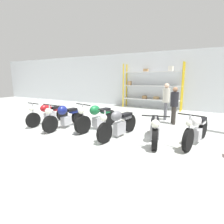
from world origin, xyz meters
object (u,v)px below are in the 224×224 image
at_px(motorcycle_grey, 118,123).
at_px(motorcycle_black, 155,128).
at_px(person_near_rack, 174,103).
at_px(motorcycle_blue, 64,117).
at_px(motorcycle_red, 49,113).
at_px(motorcycle_white, 197,129).
at_px(person_browsing, 166,98).
at_px(shelving_rack, 152,85).
at_px(motorcycle_green, 97,117).

relative_size(motorcycle_grey, motorcycle_black, 1.05).
distance_m(motorcycle_grey, person_near_rack, 2.99).
bearing_deg(motorcycle_black, motorcycle_blue, -100.46).
bearing_deg(motorcycle_red, motorcycle_black, 95.31).
xyz_separation_m(motorcycle_grey, motorcycle_white, (2.34, 0.53, -0.01)).
relative_size(motorcycle_white, person_browsing, 1.19).
relative_size(person_browsing, person_near_rack, 1.08).
bearing_deg(motorcycle_blue, motorcycle_white, 100.68).
distance_m(motorcycle_red, person_near_rack, 5.42).
height_order(shelving_rack, person_browsing, shelving_rack).
distance_m(motorcycle_green, person_browsing, 3.54).
relative_size(motorcycle_red, motorcycle_black, 1.05).
height_order(motorcycle_green, motorcycle_black, motorcycle_green).
bearing_deg(person_browsing, person_near_rack, 119.26).
bearing_deg(motorcycle_white, motorcycle_red, -73.04).
xyz_separation_m(motorcycle_black, motorcycle_white, (1.16, 0.33, 0.05)).
height_order(motorcycle_green, person_near_rack, person_near_rack).
distance_m(motorcycle_grey, motorcycle_black, 1.19).
relative_size(motorcycle_green, motorcycle_black, 1.05).
bearing_deg(person_near_rack, person_browsing, -82.15).
relative_size(motorcycle_black, person_browsing, 1.16).
bearing_deg(motorcycle_green, motorcycle_black, 96.37).
height_order(motorcycle_grey, motorcycle_black, motorcycle_grey).
bearing_deg(person_near_rack, shelving_rack, -88.28).
xyz_separation_m(motorcycle_green, motorcycle_black, (2.30, -0.21, -0.06)).
bearing_deg(motorcycle_black, person_browsing, 170.92).
distance_m(shelving_rack, motorcycle_white, 6.32).
xyz_separation_m(shelving_rack, motorcycle_black, (1.79, -5.82, -1.08)).
relative_size(shelving_rack, motorcycle_red, 1.81).
bearing_deg(motorcycle_black, motorcycle_red, -104.12).
relative_size(shelving_rack, motorcycle_black, 1.89).
distance_m(shelving_rack, motorcycle_grey, 6.13).
relative_size(motorcycle_blue, person_near_rack, 1.31).
bearing_deg(shelving_rack, motorcycle_white, -61.75).
height_order(motorcycle_red, motorcycle_white, motorcycle_white).
distance_m(shelving_rack, motorcycle_blue, 6.40).
relative_size(motorcycle_red, motorcycle_blue, 1.01).
relative_size(shelving_rack, motorcycle_blue, 1.82).
bearing_deg(motorcycle_grey, motorcycle_white, 111.72).
height_order(motorcycle_grey, person_browsing, person_browsing).
bearing_deg(motorcycle_green, motorcycle_white, 103.61).
xyz_separation_m(motorcycle_grey, person_near_rack, (1.34, 2.63, 0.46)).
bearing_deg(motorcycle_red, motorcycle_grey, 92.27).
height_order(motorcycle_red, person_near_rack, person_near_rack).
distance_m(motorcycle_blue, motorcycle_grey, 2.33).
bearing_deg(person_near_rack, motorcycle_grey, 34.68).
bearing_deg(motorcycle_green, person_near_rack, 143.71).
distance_m(motorcycle_black, person_near_rack, 2.50).
bearing_deg(person_browsing, motorcycle_red, 29.11).
distance_m(motorcycle_red, motorcycle_blue, 1.13).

